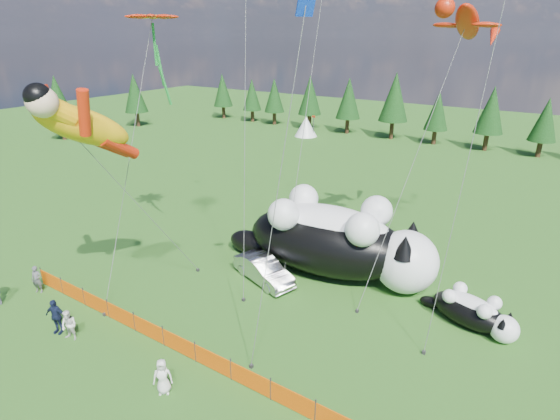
% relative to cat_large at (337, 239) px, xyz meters
% --- Properties ---
extents(ground, '(160.00, 160.00, 0.00)m').
position_rel_cat_large_xyz_m(ground, '(-2.73, -7.36, -2.29)').
color(ground, '#123B0A').
rests_on(ground, ground).
extents(safety_fence, '(22.06, 0.06, 1.10)m').
position_rel_cat_large_xyz_m(safety_fence, '(-2.73, -10.36, -1.79)').
color(safety_fence, '#262626').
rests_on(safety_fence, ground).
extents(tree_line, '(90.00, 4.00, 8.00)m').
position_rel_cat_large_xyz_m(tree_line, '(-2.73, 37.64, 1.71)').
color(tree_line, black).
rests_on(tree_line, ground).
extents(festival_tents, '(50.00, 3.20, 2.80)m').
position_rel_cat_large_xyz_m(festival_tents, '(8.27, 32.64, -0.89)').
color(festival_tents, white).
rests_on(festival_tents, ground).
extents(cat_large, '(13.33, 5.76, 4.82)m').
position_rel_cat_large_xyz_m(cat_large, '(0.00, 0.00, 0.00)').
color(cat_large, black).
rests_on(cat_large, ground).
extents(cat_small, '(4.91, 2.67, 1.80)m').
position_rel_cat_large_xyz_m(cat_small, '(7.99, -1.01, -1.43)').
color(cat_small, black).
rests_on(cat_small, ground).
extents(car, '(4.57, 2.81, 1.42)m').
position_rel_cat_large_xyz_m(car, '(-3.14, -3.07, -1.58)').
color(car, '#BCBCC1').
rests_on(car, ground).
extents(spectator_a, '(0.70, 0.60, 1.61)m').
position_rel_cat_large_xyz_m(spectator_a, '(-13.08, -10.96, -1.48)').
color(spectator_a, '#515055').
rests_on(spectator_a, ground).
extents(spectator_b, '(0.85, 0.62, 1.57)m').
position_rel_cat_large_xyz_m(spectator_b, '(-7.77, -12.44, -1.50)').
color(spectator_b, silver).
rests_on(spectator_b, ground).
extents(spectator_c, '(1.20, 0.89, 1.83)m').
position_rel_cat_large_xyz_m(spectator_c, '(-8.79, -12.45, -1.37)').
color(spectator_c, '#131A34').
rests_on(spectator_c, ground).
extents(spectator_e, '(0.92, 0.88, 1.59)m').
position_rel_cat_large_xyz_m(spectator_e, '(-1.58, -12.37, -1.50)').
color(spectator_e, silver).
rests_on(spectator_e, ground).
extents(superhero_kite, '(5.38, 8.70, 12.82)m').
position_rel_cat_large_xyz_m(superhero_kite, '(-7.53, -10.14, 7.55)').
color(superhero_kite, '#E0A40B').
rests_on(superhero_kite, ground).
extents(gecko_kite, '(3.82, 10.81, 16.16)m').
position_rel_cat_large_xyz_m(gecko_kite, '(4.65, 4.41, 11.77)').
color(gecko_kite, red).
rests_on(gecko_kite, ground).
extents(flower_kite, '(2.84, 7.55, 15.47)m').
position_rel_cat_large_xyz_m(flower_kite, '(-9.03, -4.35, 11.89)').
color(flower_kite, red).
rests_on(flower_kite, ground).
extents(diamond_kite_c, '(2.19, 1.75, 15.20)m').
position_rel_cat_large_xyz_m(diamond_kite_c, '(2.20, -8.20, 11.54)').
color(diamond_kite_c, '#0E38D5').
rests_on(diamond_kite_c, ground).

